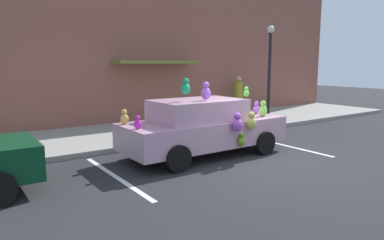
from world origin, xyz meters
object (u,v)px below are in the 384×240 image
teddy_bear_on_sidewalk (240,118)px  street_lamp_post (270,64)px  plush_covered_car (203,127)px  pedestrian_walking_past (238,96)px

teddy_bear_on_sidewalk → street_lamp_post: size_ratio=0.17×
plush_covered_car → pedestrian_walking_past: bearing=40.7°
pedestrian_walking_past → teddy_bear_on_sidewalk: bearing=-131.5°
teddy_bear_on_sidewalk → plush_covered_car: bearing=-146.0°
plush_covered_car → pedestrian_walking_past: (5.91, 5.09, 0.15)m
plush_covered_car → street_lamp_post: size_ratio=1.21×
plush_covered_car → street_lamp_post: 5.52m
street_lamp_post → plush_covered_car: bearing=-156.0°
street_lamp_post → pedestrian_walking_past: 3.49m
plush_covered_car → street_lamp_post: (4.81, 2.14, 1.67)m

